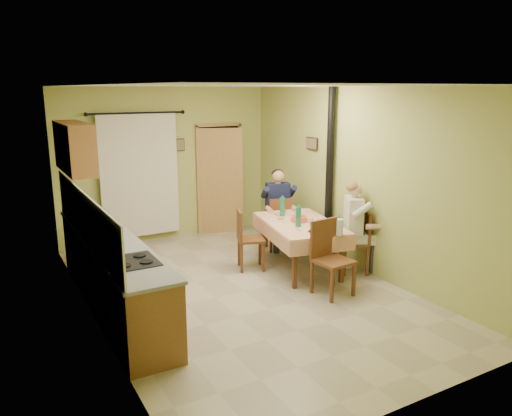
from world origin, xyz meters
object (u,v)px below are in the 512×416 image
chair_right (355,254)px  chair_left (250,251)px  man_far (278,201)px  stove_flue (329,198)px  man_right (356,217)px  chair_far (278,233)px  chair_near (332,274)px  dining_table (300,246)px

chair_right → chair_left: size_ratio=1.00×
man_far → stove_flue: (0.49, -0.77, 0.15)m
man_right → stove_flue: size_ratio=0.50×
man_right → chair_right: bearing=-90.0°
chair_far → man_right: 1.68m
chair_far → man_right: bearing=-57.3°
chair_right → chair_left: (-1.33, 0.92, -0.00)m
chair_far → chair_near: bearing=-84.0°
chair_right → man_right: (-0.01, 0.01, 0.59)m
chair_right → man_far: (-0.43, 1.54, 0.59)m
chair_right → man_right: size_ratio=0.69×
stove_flue → man_far: bearing=122.3°
chair_far → chair_left: (-0.89, -0.61, 0.00)m
man_right → chair_left: bearing=82.9°
chair_far → stove_flue: bearing=-40.0°
chair_near → man_far: man_far is taller
chair_far → chair_left: 1.08m
man_right → chair_near: bearing=149.7°
chair_right → stove_flue: 1.06m
man_far → chair_left: bearing=-128.3°
chair_right → stove_flue: size_ratio=0.34×
dining_table → man_far: size_ratio=1.33×
chair_far → chair_near: chair_near is taller
chair_near → man_right: (0.82, 0.51, 0.59)m
chair_right → stove_flue: (0.06, 0.76, 0.73)m
chair_right → man_far: bearing=43.3°
chair_right → chair_left: chair_right is taller
chair_far → chair_right: bearing=-57.0°
chair_near → chair_right: chair_near is taller
man_far → man_right: same height
chair_right → man_far: size_ratio=0.69×
dining_table → chair_far: 1.03m
dining_table → chair_right: chair_right is taller
chair_far → stove_flue: 1.17m
chair_near → man_right: man_right is taller
man_far → stove_flue: bearing=-40.6°
chair_far → chair_right: (0.44, -1.53, 0.00)m
chair_near → man_far: (0.40, 2.05, 0.59)m
dining_table → chair_far: (0.23, 1.00, -0.09)m
chair_left → stove_flue: size_ratio=0.34×
dining_table → man_right: man_right is taller
chair_near → man_right: 1.13m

